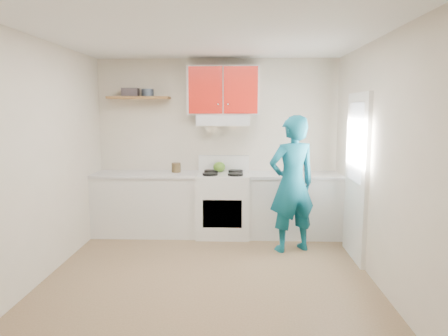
{
  "coord_description": "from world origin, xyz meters",
  "views": [
    {
      "loc": [
        0.33,
        -4.35,
        1.85
      ],
      "look_at": [
        0.15,
        0.55,
        1.15
      ],
      "focal_mm": 33.04,
      "sensor_mm": 36.0,
      "label": 1
    }
  ],
  "objects_px": {
    "crock": "(176,168)",
    "person": "(292,184)",
    "tin": "(148,93)",
    "kettle": "(219,167)",
    "stove": "(223,205)"
  },
  "relations": [
    {
      "from": "crock",
      "to": "person",
      "type": "height_order",
      "value": "person"
    },
    {
      "from": "crock",
      "to": "person",
      "type": "xyz_separation_m",
      "value": [
        1.62,
        -0.75,
        -0.09
      ]
    },
    {
      "from": "tin",
      "to": "crock",
      "type": "relative_size",
      "value": 1.1
    },
    {
      "from": "kettle",
      "to": "crock",
      "type": "xyz_separation_m",
      "value": [
        -0.64,
        -0.05,
        -0.02
      ]
    },
    {
      "from": "kettle",
      "to": "person",
      "type": "distance_m",
      "value": 1.27
    },
    {
      "from": "crock",
      "to": "person",
      "type": "relative_size",
      "value": 0.09
    },
    {
      "from": "tin",
      "to": "person",
      "type": "xyz_separation_m",
      "value": [
        2.03,
        -0.8,
        -1.2
      ]
    },
    {
      "from": "person",
      "to": "stove",
      "type": "bearing_deg",
      "value": -56.22
    },
    {
      "from": "kettle",
      "to": "crock",
      "type": "relative_size",
      "value": 1.13
    },
    {
      "from": "stove",
      "to": "crock",
      "type": "bearing_deg",
      "value": 171.19
    },
    {
      "from": "stove",
      "to": "person",
      "type": "height_order",
      "value": "person"
    },
    {
      "from": "tin",
      "to": "stove",
      "type": "bearing_deg",
      "value": -8.22
    },
    {
      "from": "stove",
      "to": "person",
      "type": "relative_size",
      "value": 0.52
    },
    {
      "from": "kettle",
      "to": "crock",
      "type": "distance_m",
      "value": 0.64
    },
    {
      "from": "stove",
      "to": "crock",
      "type": "distance_m",
      "value": 0.88
    }
  ]
}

